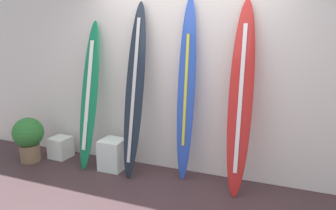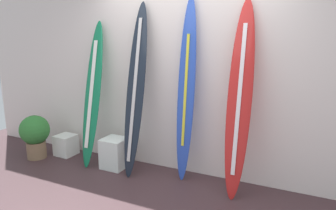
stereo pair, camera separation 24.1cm
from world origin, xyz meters
The scene contains 8 objects.
wall_back centered at (0.00, 1.30, 1.40)m, with size 7.20×0.20×2.80m, color silver.
surfboard_emerald centered at (-1.28, 0.90, 1.00)m, with size 0.25×0.52×2.02m.
surfboard_charcoal centered at (-0.59, 0.91, 1.10)m, with size 0.26×0.52×2.24m.
surfboard_cobalt centered at (0.07, 1.03, 1.12)m, with size 0.23×0.29×2.28m.
surfboard_crimson centered at (0.75, 0.93, 1.11)m, with size 0.29×0.53×2.21m.
display_block_left centered at (-1.89, 0.95, 0.16)m, with size 0.29×0.29×0.31m.
display_block_center centered at (-0.93, 0.88, 0.21)m, with size 0.32×0.32×0.42m.
potted_plant centered at (-2.21, 0.66, 0.38)m, with size 0.43×0.43×0.66m.
Camera 2 is at (1.43, -2.36, 1.77)m, focal length 32.18 mm.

